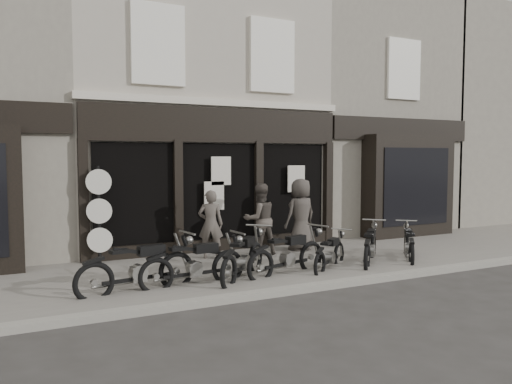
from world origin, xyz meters
name	(u,v)px	position (x,y,z in m)	size (l,w,h in m)	color
ground_plane	(271,278)	(0.00, 0.00, 0.00)	(90.00, 90.00, 0.00)	#2D2B28
pavement	(252,267)	(0.00, 0.90, 0.06)	(30.00, 4.20, 0.12)	#69645C
kerb	(301,289)	(0.00, -1.25, 0.07)	(30.00, 0.25, 0.13)	gray
central_building	(183,111)	(0.00, 5.95, 4.08)	(7.30, 6.22, 8.34)	#A89F90
neighbour_right	(347,119)	(6.35, 5.90, 4.04)	(5.60, 6.73, 8.34)	gray
filler_right	(495,124)	(14.50, 6.00, 4.10)	(11.00, 6.00, 8.20)	gray
motorcycle_0	(139,272)	(-2.87, -0.12, 0.45)	(2.37, 0.73, 1.14)	black
motorcycle_1	(195,268)	(-1.76, -0.13, 0.43)	(2.26, 0.62, 1.08)	black
motorcycle_2	(244,261)	(-0.66, -0.03, 0.43)	(1.80, 1.77, 1.09)	black
motorcycle_3	(288,258)	(0.35, -0.14, 0.43)	(2.20, 0.92, 1.08)	black
motorcycle_4	(330,257)	(1.47, -0.12, 0.36)	(1.63, 1.30, 0.90)	black
motorcycle_5	(370,249)	(2.69, -0.01, 0.41)	(1.69, 1.70, 1.03)	black
motorcycle_6	(409,247)	(3.86, -0.06, 0.38)	(1.42, 1.69, 0.96)	black
man_left	(211,224)	(-0.60, 2.03, 0.96)	(0.61, 0.40, 1.69)	#4D463F
man_centre	(260,219)	(0.69, 1.90, 1.03)	(0.89, 0.69, 1.82)	#49413B
man_right	(301,214)	(1.96, 1.98, 1.08)	(0.94, 0.61, 1.92)	#3F3934
advert_sign_post	(99,219)	(-3.16, 2.57, 1.17)	(0.57, 0.38, 2.41)	black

